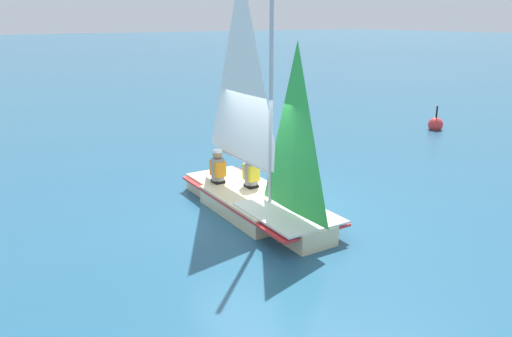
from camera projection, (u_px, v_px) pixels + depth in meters
The scene contains 5 objects.
ground_plane at pixel (256, 212), 10.74m from camera, with size 260.00×260.00×0.00m, color #235675.
sailboat_main at pixel (255, 180), 10.55m from camera, with size 1.67×4.53×5.16m.
sailor_helm at pixel (251, 177), 11.09m from camera, with size 0.31×0.35×1.16m.
sailor_crew at pixel (218, 172), 11.38m from camera, with size 0.31×0.35×1.16m.
buoy_marker at pixel (435, 124), 18.59m from camera, with size 0.54×0.54×0.97m.
Camera 1 is at (5.57, 8.31, 4.02)m, focal length 35.00 mm.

